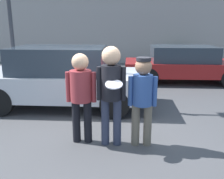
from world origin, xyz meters
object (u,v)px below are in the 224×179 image
object	(u,v)px
person_right	(143,94)
shrub	(178,57)
parked_car_near	(63,77)
person_left	(81,90)
parked_car_far	(184,64)
person_middle_with_frisbee	(111,87)

from	to	relation	value
person_right	shrub	size ratio (longest dim) A/B	1.67
parked_car_near	shrub	xyz separation A→B (m)	(4.46, 7.35, -0.32)
person_left	parked_car_far	bearing A→B (deg)	60.97
person_left	shrub	distance (m)	10.13
parked_car_near	person_left	bearing A→B (deg)	-67.09
parked_car_near	shrub	size ratio (longest dim) A/B	4.64
person_middle_with_frisbee	parked_car_near	bearing A→B (deg)	123.50
parked_car_near	person_right	bearing A→B (deg)	-47.30
person_middle_with_frisbee	parked_car_far	size ratio (longest dim) A/B	0.40
parked_car_far	shrub	size ratio (longest dim) A/B	4.68
person_middle_with_frisbee	parked_car_near	distance (m)	2.65
person_middle_with_frisbee	parked_car_far	distance (m)	6.03
person_right	parked_car_near	size ratio (longest dim) A/B	0.36
person_right	parked_car_far	xyz separation A→B (m)	(1.89, 5.47, -0.27)
person_left	parked_car_far	size ratio (longest dim) A/B	0.37
person_left	parked_car_far	world-z (taller)	person_left
shrub	person_left	bearing A→B (deg)	-110.64
person_left	parked_car_near	world-z (taller)	person_left
person_right	shrub	bearing A→B (deg)	75.58
person_right	person_left	bearing A→B (deg)	176.88
person_right	parked_car_near	bearing A→B (deg)	132.70
parked_car_far	parked_car_near	bearing A→B (deg)	-139.81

